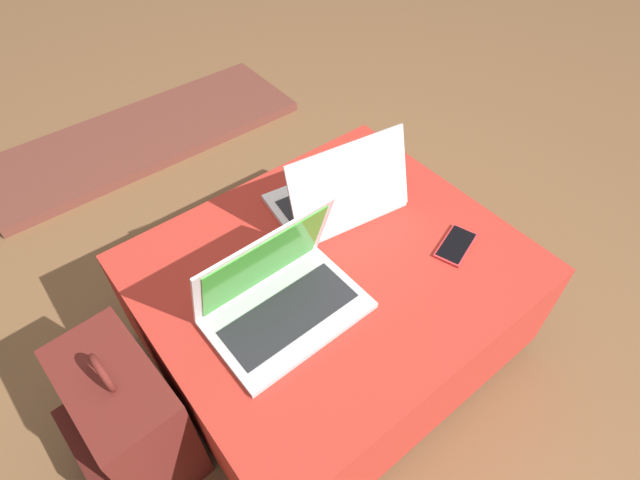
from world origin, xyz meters
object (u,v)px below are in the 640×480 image
at_px(laptop_near, 280,296).
at_px(cell_phone, 456,245).
at_px(backpack, 128,420).
at_px(laptop_far, 339,195).

relative_size(laptop_near, cell_phone, 2.43).
height_order(laptop_near, backpack, laptop_near).
height_order(cell_phone, backpack, backpack).
xyz_separation_m(laptop_near, cell_phone, (0.49, -0.13, -0.05)).
bearing_deg(laptop_near, cell_phone, -16.09).
bearing_deg(backpack, cell_phone, 73.56).
distance_m(cell_phone, backpack, 0.96).
distance_m(laptop_far, cell_phone, 0.35).
bearing_deg(cell_phone, backpack, 58.61).
xyz_separation_m(cell_phone, backpack, (-0.92, 0.21, -0.20)).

